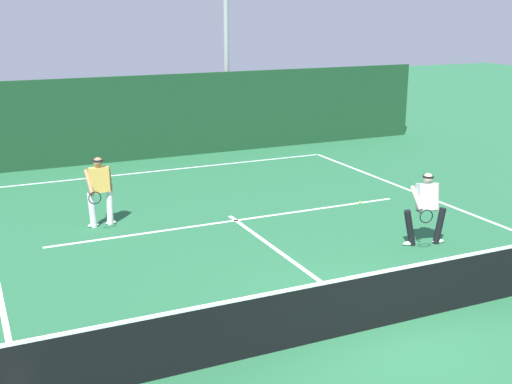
{
  "coord_description": "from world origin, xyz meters",
  "views": [
    {
      "loc": [
        -5.85,
        -7.84,
        4.93
      ],
      "look_at": [
        0.01,
        4.89,
        1.0
      ],
      "focal_mm": 46.08,
      "sensor_mm": 36.0,
      "label": 1
    }
  ],
  "objects_px": {
    "player_far": "(100,189)",
    "tennis_ball": "(360,202)",
    "player_near": "(426,206)",
    "light_pole": "(226,35)"
  },
  "relations": [
    {
      "from": "tennis_ball",
      "to": "player_near",
      "type": "bearing_deg",
      "value": -98.33
    },
    {
      "from": "tennis_ball",
      "to": "light_pole",
      "type": "xyz_separation_m",
      "value": [
        -0.3,
        8.39,
        3.96
      ]
    },
    {
      "from": "player_far",
      "to": "tennis_ball",
      "type": "bearing_deg",
      "value": 166.6
    },
    {
      "from": "light_pole",
      "to": "player_near",
      "type": "bearing_deg",
      "value": -90.83
    },
    {
      "from": "player_near",
      "to": "player_far",
      "type": "relative_size",
      "value": 0.96
    },
    {
      "from": "player_far",
      "to": "light_pole",
      "type": "xyz_separation_m",
      "value": [
        6.22,
        7.39,
        3.09
      ]
    },
    {
      "from": "player_near",
      "to": "light_pole",
      "type": "distance_m",
      "value": 11.98
    },
    {
      "from": "player_far",
      "to": "light_pole",
      "type": "bearing_deg",
      "value": -134.75
    },
    {
      "from": "player_far",
      "to": "light_pole",
      "type": "relative_size",
      "value": 0.26
    },
    {
      "from": "player_near",
      "to": "player_far",
      "type": "bearing_deg",
      "value": -21.64
    }
  ]
}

